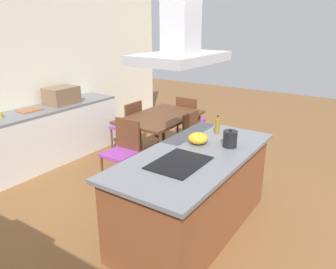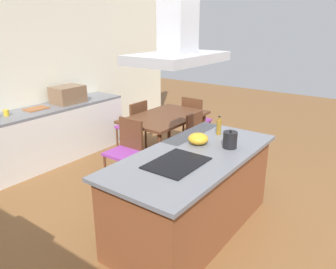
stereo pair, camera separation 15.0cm
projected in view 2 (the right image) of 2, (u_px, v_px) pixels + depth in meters
ground at (100, 189)px, 4.50m from camera, size 16.00×16.00×0.00m
wall_back at (15, 79)px, 5.03m from camera, size 7.20×0.10×2.70m
kitchen_island at (193, 192)px, 3.51m from camera, size 2.09×0.98×0.90m
cooktop at (177, 163)px, 3.13m from camera, size 0.60×0.44×0.01m
tea_kettle at (230, 140)px, 3.49m from camera, size 0.20×0.15×0.20m
olive_oil_bottle at (219, 127)px, 3.90m from camera, size 0.06×0.06×0.23m
mixing_bowl at (198, 139)px, 3.61m from camera, size 0.23×0.23×0.12m
back_counter at (55, 133)px, 5.38m from camera, size 2.50×0.62×0.90m
countertop_microwave at (68, 94)px, 5.43m from camera, size 0.50×0.38×0.28m
coffee_mug_yellow at (6, 113)px, 4.70m from camera, size 0.08×0.08×0.09m
cutting_board at (36, 109)px, 5.06m from camera, size 0.34×0.24×0.02m
dining_table at (165, 121)px, 5.29m from camera, size 1.40×0.90×0.75m
chair_facing_island at (200, 138)px, 4.97m from camera, size 0.42×0.42×0.89m
chair_at_right_end at (195, 118)px, 6.04m from camera, size 0.42×0.42×0.89m
chair_at_left_end at (126, 146)px, 4.65m from camera, size 0.42×0.42×0.89m
chair_facing_back_wall at (135, 123)px, 5.72m from camera, size 0.42×0.42×0.89m
range_hood at (178, 32)px, 2.73m from camera, size 0.90×0.55×0.78m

